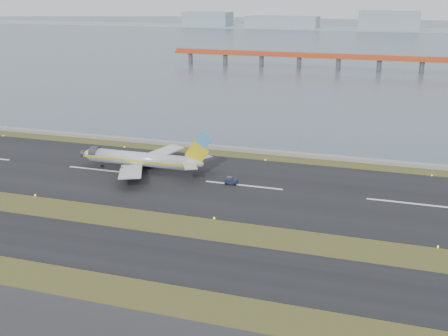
% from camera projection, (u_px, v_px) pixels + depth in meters
% --- Properties ---
extents(ground, '(1000.00, 1000.00, 0.00)m').
position_uv_depth(ground, '(202.00, 233.00, 113.06)').
color(ground, '#374619').
rests_on(ground, ground).
extents(taxiway_strip, '(1000.00, 18.00, 0.10)m').
position_uv_depth(taxiway_strip, '(179.00, 259.00, 102.18)').
color(taxiway_strip, black).
rests_on(taxiway_strip, ground).
extents(runway_strip, '(1000.00, 45.00, 0.10)m').
position_uv_depth(runway_strip, '(244.00, 186.00, 140.21)').
color(runway_strip, black).
rests_on(runway_strip, ground).
extents(seawall, '(1000.00, 2.50, 1.00)m').
position_uv_depth(seawall, '(272.00, 152.00, 167.23)').
color(seawall, gray).
rests_on(seawall, ground).
extents(bay_water, '(1400.00, 800.00, 1.30)m').
position_uv_depth(bay_water, '(370.00, 41.00, 529.56)').
color(bay_water, '#495769').
rests_on(bay_water, ground).
extents(red_pier, '(260.00, 5.00, 10.20)m').
position_uv_depth(red_pier, '(380.00, 59.00, 331.29)').
color(red_pier, '#BE4620').
rests_on(red_pier, ground).
extents(far_shoreline, '(1400.00, 80.00, 60.50)m').
position_uv_depth(far_shoreline, '(392.00, 25.00, 668.56)').
color(far_shoreline, '#94A4AF').
rests_on(far_shoreline, ground).
extents(airliner, '(38.52, 32.89, 12.80)m').
position_uv_depth(airliner, '(143.00, 160.00, 149.79)').
color(airliner, silver).
rests_on(airliner, ground).
extents(pushback_tug, '(3.17, 2.01, 1.96)m').
position_uv_depth(pushback_tug, '(231.00, 181.00, 140.85)').
color(pushback_tug, '#15203A').
rests_on(pushback_tug, ground).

